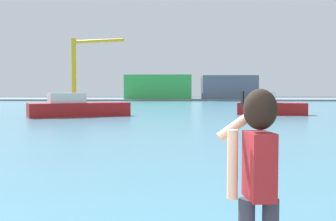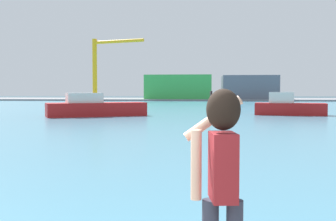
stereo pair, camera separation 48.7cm
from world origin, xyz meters
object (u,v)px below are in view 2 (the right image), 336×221
at_px(person_photographer, 221,170).
at_px(port_crane, 102,61).
at_px(boat_moored, 95,108).
at_px(warehouse_left, 179,87).
at_px(warehouse_right, 248,87).
at_px(boat_moored_2, 288,107).

relative_size(person_photographer, port_crane, 0.13).
height_order(boat_moored, warehouse_left, warehouse_left).
xyz_separation_m(boat_moored, port_crane, (-13.09, 52.67, 8.01)).
bearing_deg(warehouse_right, person_photographer, -96.07).
bearing_deg(person_photographer, warehouse_right, -13.79).
xyz_separation_m(boat_moored, warehouse_right, (19.22, 59.03, 2.19)).
xyz_separation_m(person_photographer, port_crane, (-22.78, 83.36, 7.21)).
bearing_deg(boat_moored, person_photographer, -99.17).
distance_m(warehouse_right, port_crane, 33.44).
distance_m(boat_moored_2, warehouse_left, 56.32).
xyz_separation_m(person_photographer, warehouse_left, (-6.24, 88.39, 1.49)).
height_order(warehouse_left, warehouse_right, warehouse_left).
relative_size(boat_moored_2, port_crane, 0.48).
bearing_deg(person_photographer, boat_moored, 9.80).
relative_size(person_photographer, boat_moored_2, 0.27).
height_order(boat_moored, port_crane, port_crane).
distance_m(boat_moored, warehouse_right, 62.12).
xyz_separation_m(boat_moored_2, port_crane, (-30.10, 49.58, 8.01)).
relative_size(boat_moored_2, warehouse_left, 0.43).
bearing_deg(boat_moored_2, port_crane, 131.53).
distance_m(boat_moored, port_crane, 54.86).
bearing_deg(boat_moored_2, warehouse_left, 114.22).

